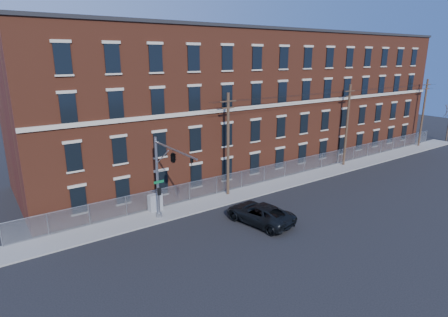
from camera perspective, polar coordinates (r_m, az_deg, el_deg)
ground at (r=31.86m, az=3.58°, el=-9.37°), size 140.00×140.00×0.00m
sidewalk at (r=42.93m, az=12.02°, el=-2.92°), size 65.00×3.00×0.12m
mill_building at (r=47.58m, az=4.65°, el=9.15°), size 55.30×14.32×16.30m
chain_link_fence at (r=43.48m, az=10.85°, el=-1.24°), size 59.06×0.06×1.85m
traffic_signal_mast at (r=28.65m, az=-8.43°, el=-0.87°), size 0.90×6.75×7.00m
utility_pole_near at (r=35.50m, az=0.63°, el=2.41°), size 1.80×0.28×10.00m
utility_pole_mid at (r=48.06m, az=18.43°, el=5.09°), size 1.80×0.28×10.00m
utility_pole_far at (r=63.30m, az=28.36°, el=6.37°), size 1.80×0.28×10.00m
overhead_wires at (r=47.57m, az=18.82°, el=9.56°), size 40.00×0.62×0.62m
pickup_truck at (r=31.04m, az=5.49°, el=-8.41°), size 3.89×6.44×1.67m
utility_cabinet at (r=33.55m, az=-10.56°, el=-6.66°), size 1.26×0.71×1.51m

